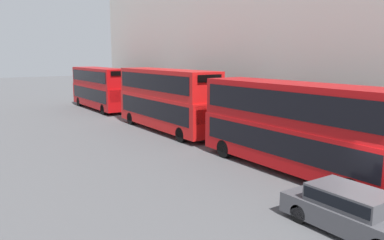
{
  "coord_description": "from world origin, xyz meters",
  "views": [
    {
      "loc": [
        -12.25,
        -6.63,
        5.59
      ],
      "look_at": [
        0.48,
        12.31,
        1.66
      ],
      "focal_mm": 35.0,
      "sensor_mm": 36.0,
      "label": 1
    }
  ],
  "objects_px": {
    "bus_second_in_queue": "(166,97)",
    "pedestrian": "(314,146)",
    "bus_third_in_queue": "(100,87)",
    "bus_leading": "(295,124)",
    "car_dark_sedan": "(351,210)"
  },
  "relations": [
    {
      "from": "bus_second_in_queue",
      "to": "bus_third_in_queue",
      "type": "relative_size",
      "value": 1.02
    },
    {
      "from": "bus_third_in_queue",
      "to": "pedestrian",
      "type": "bearing_deg",
      "value": -84.25
    },
    {
      "from": "car_dark_sedan",
      "to": "bus_leading",
      "type": "bearing_deg",
      "value": 57.4
    },
    {
      "from": "bus_third_in_queue",
      "to": "car_dark_sedan",
      "type": "height_order",
      "value": "bus_third_in_queue"
    },
    {
      "from": "bus_third_in_queue",
      "to": "bus_leading",
      "type": "bearing_deg",
      "value": -90.0
    },
    {
      "from": "bus_leading",
      "to": "car_dark_sedan",
      "type": "bearing_deg",
      "value": -122.6
    },
    {
      "from": "bus_third_in_queue",
      "to": "pedestrian",
      "type": "relative_size",
      "value": 6.13
    },
    {
      "from": "bus_third_in_queue",
      "to": "pedestrian",
      "type": "distance_m",
      "value": 25.45
    },
    {
      "from": "bus_leading",
      "to": "car_dark_sedan",
      "type": "height_order",
      "value": "bus_leading"
    },
    {
      "from": "bus_leading",
      "to": "bus_second_in_queue",
      "type": "xyz_separation_m",
      "value": [
        0.0,
        12.26,
        0.14
      ]
    },
    {
      "from": "bus_second_in_queue",
      "to": "car_dark_sedan",
      "type": "distance_m",
      "value": 17.98
    },
    {
      "from": "bus_second_in_queue",
      "to": "pedestrian",
      "type": "distance_m",
      "value": 11.86
    },
    {
      "from": "bus_leading",
      "to": "pedestrian",
      "type": "distance_m",
      "value": 3.1
    },
    {
      "from": "bus_second_in_queue",
      "to": "pedestrian",
      "type": "height_order",
      "value": "bus_second_in_queue"
    },
    {
      "from": "bus_second_in_queue",
      "to": "car_dark_sedan",
      "type": "height_order",
      "value": "bus_second_in_queue"
    }
  ]
}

